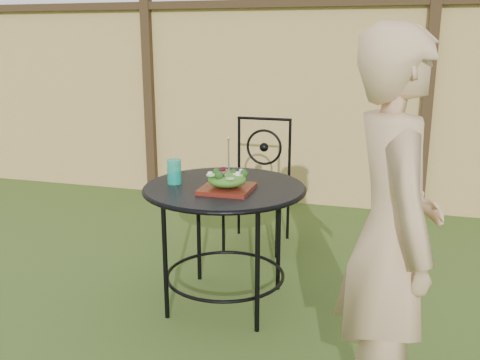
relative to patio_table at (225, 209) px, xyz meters
The scene contains 9 objects.
ground 0.61m from the patio_table, 155.15° to the right, with size 60.00×60.00×0.00m, color #294616.
fence 2.16m from the patio_table, 93.96° to the left, with size 8.00×0.12×1.90m.
patio_table is the anchor object (origin of this frame).
patio_chair 1.01m from the patio_table, 93.09° to the left, with size 0.46×0.46×0.95m.
diner 1.21m from the patio_table, 39.88° to the right, with size 0.58×0.38×1.58m, color tan.
salad_plate 0.18m from the patio_table, 64.74° to the right, with size 0.27×0.27×0.02m, color #3F090E.
salad 0.23m from the patio_table, 64.74° to the right, with size 0.21×0.21×0.08m, color #235614.
fork 0.35m from the patio_table, 60.08° to the right, with size 0.01×0.01×0.18m, color silver.
drinking_glass 0.36m from the patio_table, behind, with size 0.08×0.08×0.14m, color #0D9F82.
Camera 1 is at (1.04, -2.69, 1.52)m, focal length 40.00 mm.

